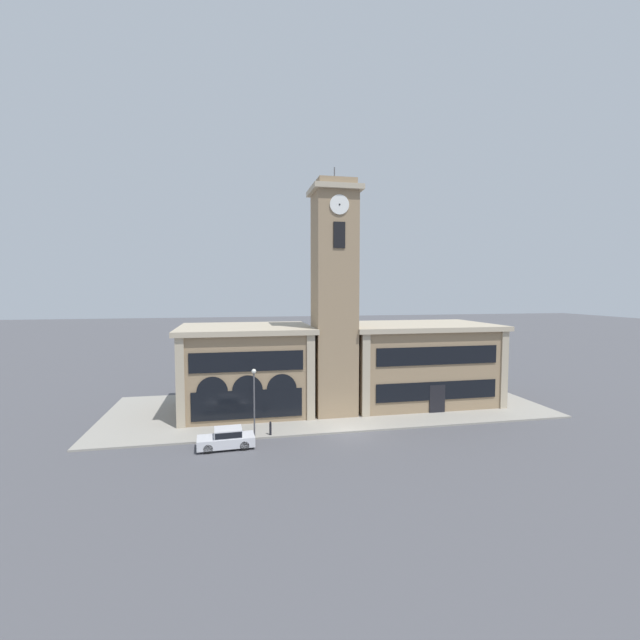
# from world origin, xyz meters

# --- Properties ---
(ground_plane) EXTENTS (300.00, 300.00, 0.00)m
(ground_plane) POSITION_xyz_m (0.00, 0.00, 0.00)
(ground_plane) COLOR #4C4C51
(sidewalk_kerb) EXTENTS (40.75, 15.06, 0.15)m
(sidewalk_kerb) POSITION_xyz_m (0.00, 7.53, 0.07)
(sidewalk_kerb) COLOR gray
(sidewalk_kerb) RESTS_ON ground_plane
(clock_tower) EXTENTS (4.32, 4.32, 22.09)m
(clock_tower) POSITION_xyz_m (0.00, 5.34, 10.51)
(clock_tower) COLOR #937A5B
(clock_tower) RESTS_ON ground_plane
(town_hall_left_wing) EXTENTS (12.11, 10.22, 7.96)m
(town_hall_left_wing) POSITION_xyz_m (-7.82, 8.26, 4.01)
(town_hall_left_wing) COLOR #937A5B
(town_hall_left_wing) RESTS_ON ground_plane
(town_hall_right_wing) EXTENTS (14.96, 10.22, 7.92)m
(town_hall_right_wing) POSITION_xyz_m (9.24, 8.27, 3.99)
(town_hall_right_wing) COLOR #937A5B
(town_hall_right_wing) RESTS_ON ground_plane
(parked_car_near) EXTENTS (4.11, 1.93, 1.44)m
(parked_car_near) POSITION_xyz_m (-9.47, -1.34, 0.75)
(parked_car_near) COLOR silver
(parked_car_near) RESTS_ON ground_plane
(street_lamp) EXTENTS (0.36, 0.36, 5.19)m
(street_lamp) POSITION_xyz_m (-7.42, 0.44, 3.61)
(street_lamp) COLOR #4C4C51
(street_lamp) RESTS_ON sidewalk_kerb
(bollard) EXTENTS (0.18, 0.18, 1.06)m
(bollard) POSITION_xyz_m (-6.20, 0.40, 0.67)
(bollard) COLOR black
(bollard) RESTS_ON sidewalk_kerb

